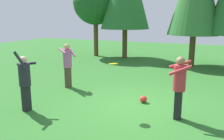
{
  "coord_description": "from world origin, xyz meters",
  "views": [
    {
      "loc": [
        2.28,
        -7.01,
        2.78
      ],
      "look_at": [
        -0.94,
        0.24,
        1.05
      ],
      "focal_mm": 38.71,
      "sensor_mm": 36.0,
      "label": 1
    }
  ],
  "objects_px": {
    "person_bystander": "(67,62)",
    "tree_far_left": "(95,3)",
    "frisbee": "(113,64)",
    "ball_red": "(143,99)",
    "person_catcher": "(179,83)",
    "person_thrower": "(25,79)"
  },
  "relations": [
    {
      "from": "frisbee",
      "to": "ball_red",
      "type": "relative_size",
      "value": 1.6
    },
    {
      "from": "person_catcher",
      "to": "ball_red",
      "type": "height_order",
      "value": "person_catcher"
    },
    {
      "from": "person_catcher",
      "to": "person_bystander",
      "type": "bearing_deg",
      "value": -27.25
    },
    {
      "from": "person_catcher",
      "to": "frisbee",
      "type": "bearing_deg",
      "value": 0.0
    },
    {
      "from": "ball_red",
      "to": "tree_far_left",
      "type": "bearing_deg",
      "value": 126.39
    },
    {
      "from": "frisbee",
      "to": "ball_red",
      "type": "xyz_separation_m",
      "value": [
        0.57,
        1.21,
        -1.37
      ]
    },
    {
      "from": "frisbee",
      "to": "tree_far_left",
      "type": "xyz_separation_m",
      "value": [
        -5.57,
        9.54,
        2.33
      ]
    },
    {
      "from": "person_catcher",
      "to": "ball_red",
      "type": "bearing_deg",
      "value": -45.39
    },
    {
      "from": "ball_red",
      "to": "person_catcher",
      "type": "bearing_deg",
      "value": -35.16
    },
    {
      "from": "person_catcher",
      "to": "person_bystander",
      "type": "relative_size",
      "value": 1.0
    },
    {
      "from": "tree_far_left",
      "to": "ball_red",
      "type": "bearing_deg",
      "value": -53.61
    },
    {
      "from": "person_bystander",
      "to": "tree_far_left",
      "type": "xyz_separation_m",
      "value": [
        -2.81,
        7.81,
        2.76
      ]
    },
    {
      "from": "frisbee",
      "to": "tree_far_left",
      "type": "height_order",
      "value": "tree_far_left"
    },
    {
      "from": "person_thrower",
      "to": "person_catcher",
      "type": "bearing_deg",
      "value": -4.04
    },
    {
      "from": "person_catcher",
      "to": "tree_far_left",
      "type": "relative_size",
      "value": 0.33
    },
    {
      "from": "person_catcher",
      "to": "tree_far_left",
      "type": "height_order",
      "value": "tree_far_left"
    },
    {
      "from": "ball_red",
      "to": "tree_far_left",
      "type": "relative_size",
      "value": 0.04
    },
    {
      "from": "person_bystander",
      "to": "frisbee",
      "type": "relative_size",
      "value": 4.64
    },
    {
      "from": "person_thrower",
      "to": "frisbee",
      "type": "height_order",
      "value": "person_thrower"
    },
    {
      "from": "person_catcher",
      "to": "tree_far_left",
      "type": "distance_m",
      "value": 12.12
    },
    {
      "from": "person_catcher",
      "to": "frisbee",
      "type": "height_order",
      "value": "person_catcher"
    },
    {
      "from": "person_bystander",
      "to": "frisbee",
      "type": "xyz_separation_m",
      "value": [
        2.76,
        -1.73,
        0.43
      ]
    }
  ]
}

